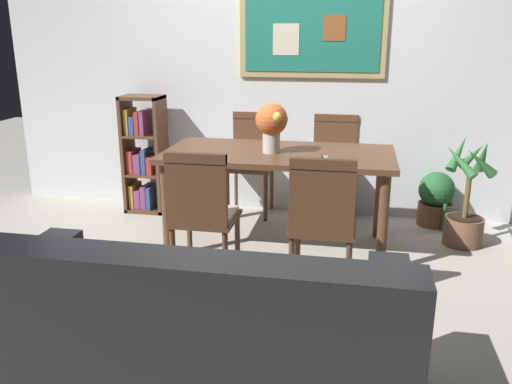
{
  "coord_description": "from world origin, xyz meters",
  "views": [
    {
      "loc": [
        0.64,
        -3.41,
        1.59
      ],
      "look_at": [
        0.05,
        -0.34,
        0.65
      ],
      "focal_mm": 37.26,
      "sensor_mm": 36.0,
      "label": 1
    }
  ],
  "objects": [
    {
      "name": "bookshelf",
      "position": [
        -1.26,
        1.04,
        0.49
      ],
      "size": [
        0.36,
        0.28,
        1.06
      ],
      "color": "brown",
      "rests_on": "ground_plane"
    },
    {
      "name": "potted_ivy",
      "position": [
        1.34,
        1.12,
        0.23
      ],
      "size": [
        0.3,
        0.32,
        0.52
      ],
      "color": "brown",
      "rests_on": "ground_plane"
    },
    {
      "name": "potted_palm",
      "position": [
        1.49,
        0.7,
        0.29
      ],
      "size": [
        0.41,
        0.42,
        0.85
      ],
      "color": "brown",
      "rests_on": "ground_plane"
    },
    {
      "name": "flower_vase",
      "position": [
        0.03,
        0.36,
        0.97
      ],
      "size": [
        0.23,
        0.23,
        0.36
      ],
      "color": "beige",
      "rests_on": "dining_table"
    },
    {
      "name": "leather_couch",
      "position": [
        0.0,
        -1.53,
        0.31
      ],
      "size": [
        1.8,
        0.84,
        0.84
      ],
      "color": "black",
      "rests_on": "ground_plane"
    },
    {
      "name": "dining_table",
      "position": [
        0.08,
        0.4,
        0.66
      ],
      "size": [
        1.69,
        0.85,
        0.75
      ],
      "color": "brown",
      "rests_on": "ground_plane"
    },
    {
      "name": "tv_remote",
      "position": [
        0.44,
        0.19,
        0.76
      ],
      "size": [
        0.07,
        0.16,
        0.02
      ],
      "color": "black",
      "rests_on": "dining_table"
    },
    {
      "name": "ground_plane",
      "position": [
        0.0,
        0.0,
        0.0
      ],
      "size": [
        12.0,
        12.0,
        0.0
      ],
      "primitive_type": "plane",
      "color": "#B7B2A8"
    },
    {
      "name": "dining_chair_far_right",
      "position": [
        0.46,
        1.18,
        0.54
      ],
      "size": [
        0.4,
        0.41,
        0.91
      ],
      "color": "brown",
      "rests_on": "ground_plane"
    },
    {
      "name": "dining_chair_near_right",
      "position": [
        0.47,
        -0.38,
        0.54
      ],
      "size": [
        0.4,
        0.41,
        0.91
      ],
      "color": "brown",
      "rests_on": "ground_plane"
    },
    {
      "name": "wall_back_with_painting",
      "position": [
        0.0,
        1.32,
        1.31
      ],
      "size": [
        5.2,
        0.14,
        2.6
      ],
      "color": "silver",
      "rests_on": "ground_plane"
    },
    {
      "name": "dining_chair_near_left",
      "position": [
        -0.29,
        -0.37,
        0.54
      ],
      "size": [
        0.4,
        0.41,
        0.91
      ],
      "color": "brown",
      "rests_on": "ground_plane"
    },
    {
      "name": "dining_chair_far_left",
      "position": [
        -0.28,
        1.19,
        0.54
      ],
      "size": [
        0.4,
        0.41,
        0.91
      ],
      "color": "brown",
      "rests_on": "ground_plane"
    }
  ]
}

